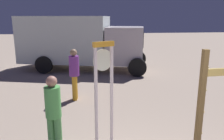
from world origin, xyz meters
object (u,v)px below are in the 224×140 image
(person_near_clock, at_px, (53,111))
(person_distant, at_px, (74,72))
(standing_clock, at_px, (104,87))
(arrow_sign, at_px, (219,90))
(box_truck_near, at_px, (79,41))

(person_near_clock, distance_m, person_distant, 3.15)
(standing_clock, height_order, person_distant, standing_clock)
(arrow_sign, distance_m, box_truck_near, 8.96)
(person_distant, relative_size, box_truck_near, 0.25)
(box_truck_near, bearing_deg, person_near_clock, -93.49)
(arrow_sign, bearing_deg, person_distant, 127.82)
(standing_clock, relative_size, box_truck_near, 0.33)
(person_distant, bearing_deg, person_near_clock, -96.07)
(person_near_clock, relative_size, box_truck_near, 0.23)
(box_truck_near, bearing_deg, arrow_sign, -72.24)
(person_near_clock, bearing_deg, box_truck_near, 86.51)
(person_near_clock, bearing_deg, standing_clock, -6.35)
(arrow_sign, bearing_deg, standing_clock, 167.75)
(person_distant, bearing_deg, standing_clock, -77.87)
(standing_clock, height_order, arrow_sign, standing_clock)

